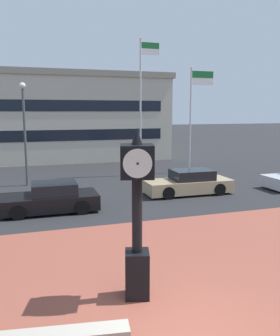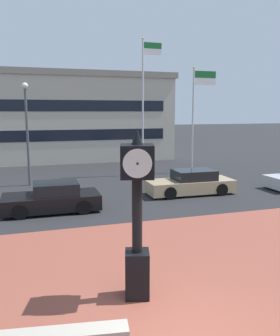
# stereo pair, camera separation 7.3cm
# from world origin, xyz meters

# --- Properties ---
(ground_plane) EXTENTS (200.00, 200.00, 0.00)m
(ground_plane) POSITION_xyz_m (0.00, 0.00, 0.00)
(ground_plane) COLOR #262628
(plaza_brick_paving) EXTENTS (44.00, 11.15, 0.01)m
(plaza_brick_paving) POSITION_xyz_m (0.00, 1.58, 0.00)
(plaza_brick_paving) COLOR brown
(plaza_brick_paving) RESTS_ON ground
(street_clock) EXTENTS (0.91, 0.93, 3.98)m
(street_clock) POSITION_xyz_m (-0.52, 1.74, 2.07)
(street_clock) COLOR black
(street_clock) RESTS_ON ground
(car_street_mid) EXTENTS (4.15, 2.01, 1.28)m
(car_street_mid) POSITION_xyz_m (-1.94, 9.74, 0.57)
(car_street_mid) COLOR black
(car_street_mid) RESTS_ON ground
(car_street_distant) EXTENTS (4.62, 1.90, 1.28)m
(car_street_distant) POSITION_xyz_m (5.23, 10.91, 0.57)
(car_street_distant) COLOR tan
(car_street_distant) RESTS_ON ground
(flagpole_primary) EXTENTS (1.36, 0.14, 9.02)m
(flagpole_primary) POSITION_xyz_m (4.61, 16.92, 5.10)
(flagpole_primary) COLOR silver
(flagpole_primary) RESTS_ON ground
(flagpole_secondary) EXTENTS (1.75, 0.14, 7.34)m
(flagpole_secondary) POSITION_xyz_m (8.40, 16.92, 4.44)
(flagpole_secondary) COLOR silver
(flagpole_secondary) RESTS_ON ground
(civic_building) EXTENTS (22.77, 12.85, 7.64)m
(civic_building) POSITION_xyz_m (-1.55, 29.78, 3.83)
(civic_building) COLOR beige
(civic_building) RESTS_ON ground
(street_lamp_post) EXTENTS (0.36, 0.36, 5.93)m
(street_lamp_post) POSITION_xyz_m (-2.88, 15.74, 3.68)
(street_lamp_post) COLOR #4C4C51
(street_lamp_post) RESTS_ON ground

